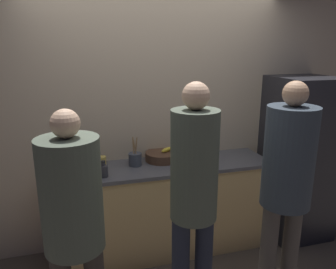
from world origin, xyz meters
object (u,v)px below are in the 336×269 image
at_px(person_center, 194,191).
at_px(utensil_crock, 135,159).
at_px(cup_yellow, 102,161).
at_px(person_left, 73,217).
at_px(bottle_amber, 84,162).
at_px(bottle_dark, 104,171).
at_px(bottle_green, 74,169).
at_px(refrigerator, 298,158).
at_px(person_right, 287,177).
at_px(cup_red, 57,176).
at_px(fruit_bowl, 163,156).

distance_m(person_center, utensil_crock, 1.02).
bearing_deg(cup_yellow, person_left, -103.06).
relative_size(bottle_amber, bottle_dark, 1.71).
relative_size(bottle_dark, bottle_green, 0.63).
distance_m(person_left, bottle_amber, 0.99).
bearing_deg(utensil_crock, refrigerator, -3.73).
height_order(person_center, person_right, person_center).
distance_m(person_right, cup_yellow, 1.68).
height_order(person_left, cup_yellow, person_left).
height_order(bottle_amber, cup_red, bottle_amber).
xyz_separation_m(bottle_amber, cup_red, (-0.23, -0.13, -0.05)).
height_order(fruit_bowl, bottle_green, bottle_green).
bearing_deg(person_left, bottle_green, 89.55).
bearing_deg(person_right, person_left, -178.04).
bearing_deg(bottle_amber, cup_red, -150.39).
relative_size(person_left, person_right, 0.94).
xyz_separation_m(bottle_green, cup_red, (-0.14, 0.00, -0.04)).
distance_m(person_right, bottle_dark, 1.50).
bearing_deg(bottle_green, bottle_amber, 55.69).
relative_size(utensil_crock, cup_red, 3.01).
bearing_deg(fruit_bowl, cup_yellow, 177.74).
bearing_deg(cup_red, bottle_green, -1.32).
distance_m(person_right, cup_red, 1.85).
bearing_deg(cup_red, bottle_dark, -2.25).
bearing_deg(cup_red, bottle_amber, 29.61).
bearing_deg(cup_red, cup_yellow, 35.54).
height_order(bottle_amber, bottle_green, bottle_amber).
xyz_separation_m(refrigerator, fruit_bowl, (-1.46, 0.18, 0.10)).
relative_size(person_center, fruit_bowl, 5.28).
bearing_deg(person_center, utensil_crock, 102.99).
bearing_deg(person_center, fruit_bowl, 86.64).
xyz_separation_m(person_right, utensil_crock, (-0.96, 0.99, -0.10)).
bearing_deg(utensil_crock, cup_red, -164.94).
relative_size(bottle_dark, cup_yellow, 1.66).
bearing_deg(person_center, bottle_amber, 127.00).
bearing_deg(cup_yellow, bottle_green, -131.84).
height_order(refrigerator, bottle_dark, refrigerator).
relative_size(person_left, person_center, 0.93).
bearing_deg(bottle_dark, utensil_crock, 33.00).
xyz_separation_m(person_center, fruit_bowl, (0.06, 1.06, -0.10)).
height_order(person_center, bottle_amber, person_center).
bearing_deg(bottle_dark, cup_red, 177.75).
bearing_deg(refrigerator, person_center, -150.07).
height_order(person_right, cup_yellow, person_right).
bearing_deg(bottle_amber, bottle_dark, -43.07).
distance_m(utensil_crock, bottle_dark, 0.38).
bearing_deg(bottle_dark, bottle_green, 177.22).
distance_m(refrigerator, bottle_amber, 2.23).
relative_size(fruit_bowl, utensil_crock, 1.23).
xyz_separation_m(bottle_amber, bottle_dark, (0.16, -0.15, -0.04)).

